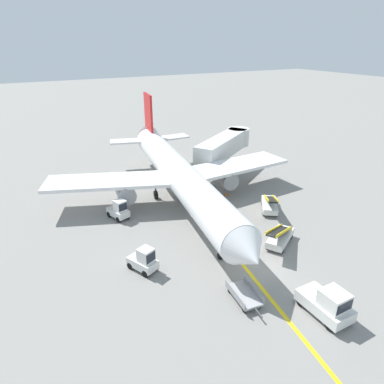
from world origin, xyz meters
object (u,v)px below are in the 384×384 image
(pushback_tug, at_px, (327,304))
(baggage_tug_by_cargo_door, at_px, (144,261))
(safety_cone_nose_left, at_px, (226,194))
(baggage_cart_loaded, at_px, (244,295))
(ground_crew_marshaller, at_px, (236,248))
(baggage_tug_near_wing, at_px, (119,210))
(jet_bridge, at_px, (226,144))
(belt_loader_forward_hold, at_px, (270,204))
(belt_loader_aft_hold, at_px, (280,237))
(safety_cone_nose_right, at_px, (197,201))
(airliner, at_px, (177,173))

(pushback_tug, relative_size, baggage_tug_by_cargo_door, 1.32)
(safety_cone_nose_left, bearing_deg, baggage_cart_loaded, -119.75)
(ground_crew_marshaller, bearing_deg, baggage_tug_near_wing, 119.71)
(baggage_tug_near_wing, xyz_separation_m, baggage_tug_by_cargo_door, (-0.96, -9.45, 0.00))
(baggage_tug_near_wing, bearing_deg, jet_bridge, 22.20)
(jet_bridge, xyz_separation_m, baggage_cart_loaded, (-13.95, -23.34, -3.07))
(belt_loader_forward_hold, xyz_separation_m, belt_loader_aft_hold, (-3.58, -5.61, 0.00))
(safety_cone_nose_left, bearing_deg, safety_cone_nose_right, 179.31)
(jet_bridge, xyz_separation_m, baggage_tug_near_wing, (-17.92, -7.31, -2.62))
(baggage_cart_loaded, height_order, ground_crew_marshaller, ground_crew_marshaller)
(jet_bridge, height_order, baggage_tug_by_cargo_door, jet_bridge)
(baggage_tug_near_wing, relative_size, safety_cone_nose_right, 6.09)
(pushback_tug, height_order, baggage_cart_loaded, pushback_tug)
(airliner, xyz_separation_m, pushback_tug, (0.71, -20.70, -2.42))
(safety_cone_nose_right, bearing_deg, airliner, 140.44)
(ground_crew_marshaller, bearing_deg, airliner, 87.12)
(safety_cone_nose_left, xyz_separation_m, safety_cone_nose_right, (-3.96, 0.05, 0.00))
(ground_crew_marshaller, height_order, safety_cone_nose_right, ground_crew_marshaller)
(ground_crew_marshaller, bearing_deg, belt_loader_forward_hold, 33.49)
(baggage_tug_near_wing, bearing_deg, safety_cone_nose_right, -3.53)
(safety_cone_nose_right, bearing_deg, belt_loader_aft_hold, -78.49)
(baggage_cart_loaded, distance_m, safety_cone_nose_left, 17.78)
(airliner, xyz_separation_m, belt_loader_forward_hold, (7.54, -6.88, -2.64))
(baggage_cart_loaded, bearing_deg, baggage_tug_near_wing, 103.91)
(baggage_tug_by_cargo_door, relative_size, ground_crew_marshaller, 1.60)
(jet_bridge, bearing_deg, belt_loader_aft_hold, -109.80)
(belt_loader_forward_hold, relative_size, safety_cone_nose_left, 10.87)
(jet_bridge, height_order, ground_crew_marshaller, jet_bridge)
(belt_loader_forward_hold, distance_m, safety_cone_nose_right, 8.03)
(belt_loader_aft_hold, bearing_deg, safety_cone_nose_left, 81.25)
(baggage_tug_by_cargo_door, relative_size, baggage_cart_loaded, 0.71)
(baggage_tug_near_wing, bearing_deg, safety_cone_nose_left, -2.65)
(baggage_tug_near_wing, height_order, safety_cone_nose_right, baggage_tug_near_wing)
(belt_loader_forward_hold, distance_m, ground_crew_marshaller, 9.78)
(pushback_tug, distance_m, baggage_tug_near_wing, 21.34)
(jet_bridge, xyz_separation_m, safety_cone_nose_right, (-9.08, -7.86, -3.32))
(airliner, bearing_deg, baggage_cart_loaded, -100.62)
(baggage_tug_near_wing, distance_m, belt_loader_forward_hold, 15.87)
(belt_loader_forward_hold, height_order, ground_crew_marshaller, belt_loader_forward_hold)
(baggage_tug_near_wing, bearing_deg, belt_loader_forward_hold, -22.32)
(pushback_tug, xyz_separation_m, baggage_tug_by_cargo_door, (-8.82, 10.39, -0.07))
(baggage_tug_by_cargo_door, xyz_separation_m, safety_cone_nose_right, (9.80, 8.91, -0.71))
(safety_cone_nose_right, bearing_deg, ground_crew_marshaller, -102.04)
(belt_loader_forward_hold, bearing_deg, baggage_tug_near_wing, 157.68)
(belt_loader_forward_hold, xyz_separation_m, baggage_cart_loaded, (-10.71, -10.01, -0.31))
(baggage_tug_near_wing, relative_size, ground_crew_marshaller, 1.58)
(airliner, distance_m, belt_loader_forward_hold, 10.55)
(jet_bridge, bearing_deg, baggage_cart_loaded, -120.86)
(jet_bridge, xyz_separation_m, pushback_tug, (-10.06, -27.15, -2.55))
(safety_cone_nose_right, bearing_deg, baggage_tug_by_cargo_door, -137.74)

